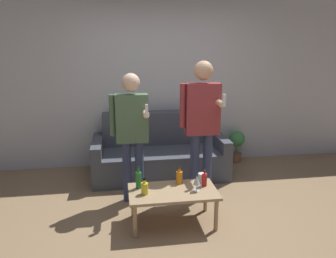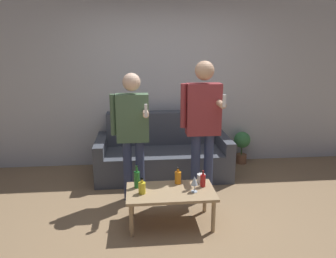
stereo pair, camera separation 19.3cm
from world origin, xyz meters
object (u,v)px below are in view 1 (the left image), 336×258
Objects in this scene: couch at (159,154)px; coffee_table at (173,194)px; bottle_orange at (139,180)px; person_standing_right at (202,119)px; person_standing_left at (132,128)px.

couch is 2.05× the size of coffee_table.
person_standing_right reaches higher than bottle_orange.
bottle_orange is 0.68m from person_standing_left.
coffee_table is 0.40m from bottle_orange.
coffee_table is at bearing -57.14° from person_standing_left.
bottle_orange is at bearing -85.42° from person_standing_left.
couch is 1.13× the size of person_standing_right.
person_standing_right reaches higher than coffee_table.
person_standing_left reaches higher than coffee_table.
person_standing_right is (0.42, -0.84, 0.71)m from couch.
bottle_orange is 0.15× the size of person_standing_right.
coffee_table is at bearing -91.36° from couch.
bottle_orange reaches higher than coffee_table.
person_standing_left is (-0.40, 0.62, 0.60)m from coffee_table.
person_standing_left is 0.92× the size of person_standing_right.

